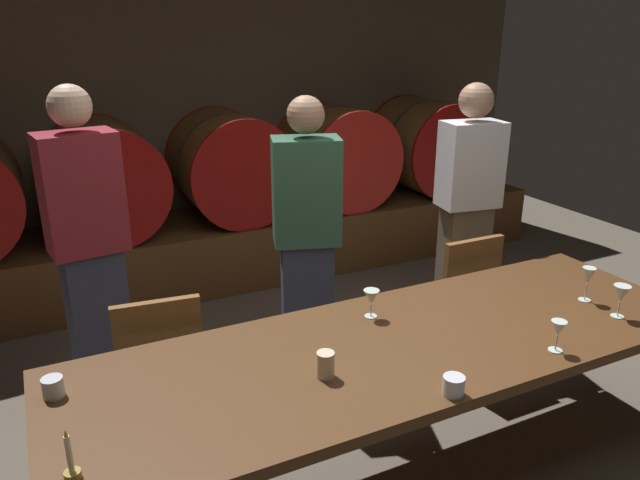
# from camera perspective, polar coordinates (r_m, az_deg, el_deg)

# --- Properties ---
(ground_plane) EXTENTS (8.29, 8.29, 0.00)m
(ground_plane) POSITION_cam_1_polar(r_m,az_deg,el_deg) (3.26, 7.72, -19.64)
(ground_plane) COLOR brown
(back_wall) EXTENTS (6.37, 0.24, 2.82)m
(back_wall) POSITION_cam_1_polar(r_m,az_deg,el_deg) (5.49, -10.76, 12.64)
(back_wall) COLOR brown
(back_wall) RESTS_ON ground
(barrel_shelf) EXTENTS (5.74, 0.90, 0.52)m
(barrel_shelf) POSITION_cam_1_polar(r_m,az_deg,el_deg) (5.24, -8.30, -0.51)
(barrel_shelf) COLOR brown
(barrel_shelf) RESTS_ON ground
(wine_barrel_left) EXTENTS (0.88, 0.83, 0.88)m
(wine_barrel_left) POSITION_cam_1_polar(r_m,az_deg,el_deg) (4.85, -19.92, 5.41)
(wine_barrel_left) COLOR brown
(wine_barrel_left) RESTS_ON barrel_shelf
(wine_barrel_center) EXTENTS (0.88, 0.83, 0.88)m
(wine_barrel_center) POSITION_cam_1_polar(r_m,az_deg,el_deg) (5.05, -8.49, 6.93)
(wine_barrel_center) COLOR brown
(wine_barrel_center) RESTS_ON barrel_shelf
(wine_barrel_right) EXTENTS (0.88, 0.83, 0.88)m
(wine_barrel_right) POSITION_cam_1_polar(r_m,az_deg,el_deg) (5.42, 1.53, 8.02)
(wine_barrel_right) COLOR brown
(wine_barrel_right) RESTS_ON barrel_shelf
(wine_barrel_far_right) EXTENTS (0.88, 0.83, 0.88)m
(wine_barrel_far_right) POSITION_cam_1_polar(r_m,az_deg,el_deg) (5.93, 10.01, 8.76)
(wine_barrel_far_right) COLOR brown
(wine_barrel_far_right) RESTS_ON barrel_shelf
(dining_table) EXTENTS (2.95, 0.95, 0.75)m
(dining_table) POSITION_cam_1_polar(r_m,az_deg,el_deg) (2.72, 7.43, -10.66)
(dining_table) COLOR #4C2D16
(dining_table) RESTS_ON ground
(chair_left) EXTENTS (0.44, 0.44, 0.88)m
(chair_left) POSITION_cam_1_polar(r_m,az_deg,el_deg) (3.11, -14.88, -11.34)
(chair_left) COLOR brown
(chair_left) RESTS_ON ground
(chair_right) EXTENTS (0.40, 0.40, 0.88)m
(chair_right) POSITION_cam_1_polar(r_m,az_deg,el_deg) (3.83, 12.97, -4.98)
(chair_right) COLOR brown
(chair_right) RESTS_ON ground
(guest_left) EXTENTS (0.41, 0.29, 1.79)m
(guest_left) POSITION_cam_1_polar(r_m,az_deg,el_deg) (3.39, -20.92, -1.18)
(guest_left) COLOR #33384C
(guest_left) RESTS_ON ground
(guest_center) EXTENTS (0.44, 0.35, 1.70)m
(guest_center) POSITION_cam_1_polar(r_m,az_deg,el_deg) (3.52, -1.27, 0.03)
(guest_center) COLOR #33384C
(guest_center) RESTS_ON ground
(guest_right) EXTENTS (0.41, 0.30, 1.72)m
(guest_right) POSITION_cam_1_polar(r_m,az_deg,el_deg) (4.12, 13.70, 2.66)
(guest_right) COLOR brown
(guest_right) RESTS_ON ground
(candle_center) EXTENTS (0.05, 0.05, 0.18)m
(candle_center) POSITION_cam_1_polar(r_m,az_deg,el_deg) (2.09, -22.47, -19.11)
(candle_center) COLOR olive
(candle_center) RESTS_ON dining_table
(wine_glass_far_left) EXTENTS (0.08, 0.08, 0.14)m
(wine_glass_far_left) POSITION_cam_1_polar(r_m,az_deg,el_deg) (2.85, 4.88, -5.48)
(wine_glass_far_left) COLOR silver
(wine_glass_far_left) RESTS_ON dining_table
(wine_glass_center_left) EXTENTS (0.07, 0.07, 0.14)m
(wine_glass_center_left) POSITION_cam_1_polar(r_m,az_deg,el_deg) (2.74, 21.60, -7.87)
(wine_glass_center_left) COLOR silver
(wine_glass_center_left) RESTS_ON dining_table
(wine_glass_center_right) EXTENTS (0.08, 0.08, 0.16)m
(wine_glass_center_right) POSITION_cam_1_polar(r_m,az_deg,el_deg) (3.16, 26.59, -4.62)
(wine_glass_center_right) COLOR silver
(wine_glass_center_right) RESTS_ON dining_table
(wine_glass_far_right) EXTENTS (0.07, 0.07, 0.18)m
(wine_glass_far_right) POSITION_cam_1_polar(r_m,az_deg,el_deg) (3.27, 24.02, -3.20)
(wine_glass_far_right) COLOR silver
(wine_glass_far_right) RESTS_ON dining_table
(cup_left) EXTENTS (0.08, 0.08, 0.08)m
(cup_left) POSITION_cam_1_polar(r_m,az_deg,el_deg) (2.51, -23.93, -12.60)
(cup_left) COLOR silver
(cup_left) RESTS_ON dining_table
(cup_center) EXTENTS (0.07, 0.07, 0.11)m
(cup_center) POSITION_cam_1_polar(r_m,az_deg,el_deg) (2.41, 0.53, -11.71)
(cup_center) COLOR beige
(cup_center) RESTS_ON dining_table
(cup_right) EXTENTS (0.08, 0.08, 0.08)m
(cup_right) POSITION_cam_1_polar(r_m,az_deg,el_deg) (2.36, 12.52, -13.30)
(cup_right) COLOR silver
(cup_right) RESTS_ON dining_table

